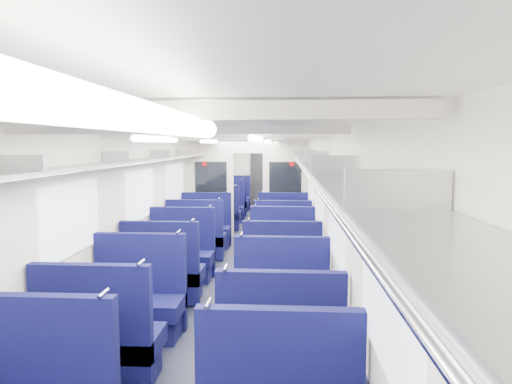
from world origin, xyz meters
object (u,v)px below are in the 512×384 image
seat_20 (219,216)px  seat_25 (283,205)px  end_door (261,178)px  seat_26 (234,200)px  seat_10 (137,304)px  seat_15 (282,256)px  seat_12 (163,276)px  seat_18 (205,230)px  seat_14 (181,257)px  seat_21 (283,216)px  seat_17 (283,241)px  seat_19 (283,230)px  bulkhead (248,186)px  seat_8 (99,345)px  seat_22 (225,209)px  seat_23 (283,209)px  seat_24 (230,204)px  seat_16 (196,240)px  seat_13 (282,276)px  seat_27 (283,200)px  seat_11 (281,310)px  seat_9 (280,356)px

seat_20 → seat_25: 2.82m
end_door → seat_26: end_door is taller
seat_10 → seat_15: (1.66, 2.41, 0.00)m
seat_12 → seat_18: (0.00, 3.42, 0.00)m
seat_14 → seat_21: (1.66, 4.36, 0.00)m
seat_17 → seat_19: bearing=90.0°
end_door → bulkhead: (-0.00, -5.78, 0.23)m
seat_8 → seat_22: size_ratio=1.00×
seat_17 → seat_23: bearing=90.0°
seat_24 → seat_19: bearing=-68.6°
seat_17 → seat_24: 5.61m
seat_16 → seat_20: (0.00, 3.01, 0.00)m
seat_14 → seat_17: same height
seat_22 → seat_8: bearing=-90.0°
seat_14 → seat_25: bearing=75.9°
seat_18 → seat_12: bearing=-90.0°
seat_13 → seat_15: size_ratio=1.00×
seat_21 → seat_25: 2.26m
seat_27 → seat_24: bearing=-145.8°
seat_26 → seat_8: bearing=-90.0°
seat_13 → seat_11: bearing=-90.0°
seat_25 → seat_27: 1.17m
seat_12 → seat_21: same height
seat_13 → seat_24: 7.82m
end_door → bulkhead: size_ratio=0.71×
seat_15 → seat_25: size_ratio=1.00×
seat_22 → seat_10: bearing=-90.0°
seat_26 → seat_14: bearing=-90.0°
seat_13 → seat_25: same height
seat_18 → seat_24: bearing=90.0°
seat_13 → seat_27: 8.77m
seat_8 → seat_23: (1.66, 8.91, 0.00)m
seat_8 → seat_23: same height
seat_17 → seat_19: (0.00, 1.12, 0.00)m
seat_14 → seat_15: (1.66, 0.18, 0.00)m
seat_19 → seat_17: bearing=-90.0°
seat_9 → seat_21: size_ratio=1.00×
seat_13 → bulkhead: bearing=100.6°
seat_16 → seat_17: 1.66m
seat_12 → seat_22: size_ratio=1.00×
seat_21 → seat_24: 2.84m
seat_19 → seat_22: (-1.66, 3.18, 0.00)m
seat_11 → seat_19: 4.74m
seat_17 → seat_25: size_ratio=1.00×
seat_12 → seat_13: bearing=4.0°
seat_8 → seat_25: 10.06m
bulkhead → seat_22: size_ratio=2.33×
seat_15 → end_door: bearing=95.2°
seat_8 → seat_23: 9.06m
seat_11 → seat_14: 2.85m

